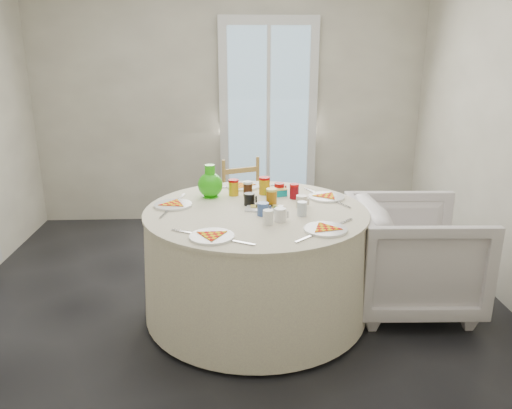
{
  "coord_description": "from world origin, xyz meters",
  "views": [
    {
      "loc": [
        0.03,
        -3.23,
        1.8
      ],
      "look_at": [
        0.18,
        -0.07,
        0.8
      ],
      "focal_mm": 35.0,
      "sensor_mm": 36.0,
      "label": 1
    }
  ],
  "objects_px": {
    "wooden_chair": "(248,204)",
    "green_pitcher": "(210,183)",
    "table": "(256,263)",
    "armchair": "(412,256)"
  },
  "relations": [
    {
      "from": "table",
      "to": "wooden_chair",
      "type": "relative_size",
      "value": 1.79
    },
    {
      "from": "armchair",
      "to": "table",
      "type": "bearing_deg",
      "value": 93.89
    },
    {
      "from": "table",
      "to": "armchair",
      "type": "height_order",
      "value": "armchair"
    },
    {
      "from": "armchair",
      "to": "green_pitcher",
      "type": "distance_m",
      "value": 1.53
    },
    {
      "from": "table",
      "to": "green_pitcher",
      "type": "relative_size",
      "value": 6.62
    },
    {
      "from": "table",
      "to": "green_pitcher",
      "type": "xyz_separation_m",
      "value": [
        -0.31,
        0.31,
        0.49
      ]
    },
    {
      "from": "wooden_chair",
      "to": "armchair",
      "type": "xyz_separation_m",
      "value": [
        1.14,
        -1.03,
        -0.08
      ]
    },
    {
      "from": "green_pitcher",
      "to": "armchair",
      "type": "bearing_deg",
      "value": -32.64
    },
    {
      "from": "wooden_chair",
      "to": "green_pitcher",
      "type": "bearing_deg",
      "value": -131.4
    },
    {
      "from": "armchair",
      "to": "green_pitcher",
      "type": "xyz_separation_m",
      "value": [
        -1.43,
        0.28,
        0.48
      ]
    }
  ]
}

